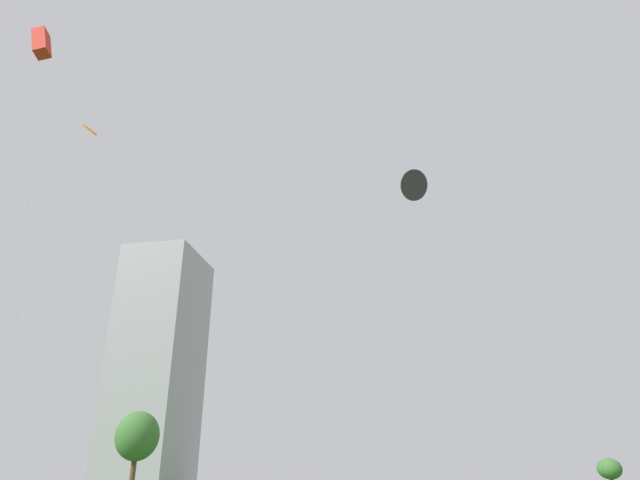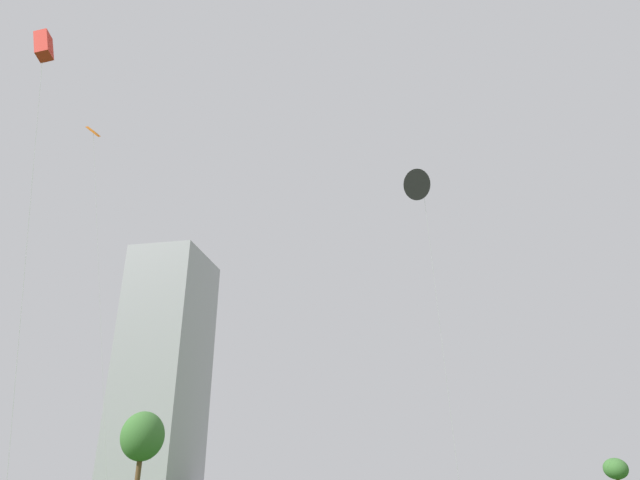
# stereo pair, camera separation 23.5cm
# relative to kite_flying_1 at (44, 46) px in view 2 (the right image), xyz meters

# --- Properties ---
(kite_flying_1) EXTENTS (1.63, 4.14, 23.03)m
(kite_flying_1) POSITION_rel_kite_flying_1_xyz_m (0.00, 0.00, 0.00)
(kite_flying_1) COLOR silver
(kite_flying_1) RESTS_ON ground
(kite_flying_2) EXTENTS (4.20, 2.92, 22.91)m
(kite_flying_2) POSITION_rel_kite_flying_1_xyz_m (-0.49, 7.84, -0.03)
(kite_flying_2) COLOR silver
(kite_flying_2) RESTS_ON ground
(kite_flying_3) EXTENTS (3.49, 7.14, 22.99)m
(kite_flying_3) POSITION_rel_kite_flying_1_xyz_m (20.99, 13.50, -0.40)
(kite_flying_3) COLOR silver
(kite_flying_3) RESTS_ON ground
(park_tree_0) EXTENTS (3.65, 3.65, 7.83)m
(park_tree_0) POSITION_rel_kite_flying_1_xyz_m (-1.58, 28.31, -16.29)
(park_tree_0) COLOR brown
(park_tree_0) RESTS_ON ground
(park_tree_1) EXTENTS (1.80, 1.80, 3.93)m
(park_tree_1) POSITION_rel_kite_flying_1_xyz_m (36.16, 24.99, -18.96)
(park_tree_1) COLOR brown
(park_tree_1) RESTS_ON ground
(distant_highrise_0) EXTENTS (22.75, 26.86, 64.55)m
(distant_highrise_0) POSITION_rel_kite_flying_1_xyz_m (-31.04, 133.28, 10.22)
(distant_highrise_0) COLOR #939399
(distant_highrise_0) RESTS_ON ground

